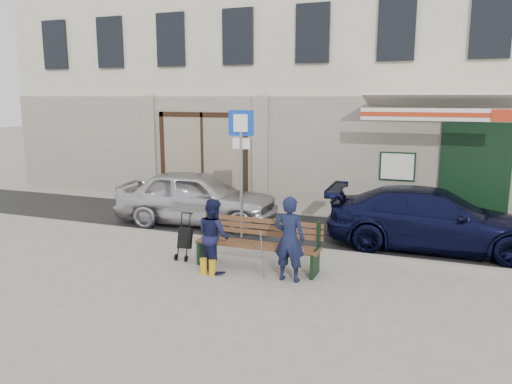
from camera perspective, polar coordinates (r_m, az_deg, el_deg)
The scene contains 11 objects.
ground at distance 9.37m, azimuth -1.81°, elevation -9.10°, with size 80.00×80.00×0.00m, color #9E9991.
asphalt_lane at distance 12.15m, azimuth 3.83°, elevation -4.38°, with size 60.00×3.20×0.01m, color #282828.
curb at distance 10.68m, azimuth 1.30°, elevation -6.22°, with size 60.00×0.18×0.12m, color #9E9384.
building at distance 17.01m, azimuth 9.62°, elevation 16.73°, with size 20.00×8.27×10.00m.
car_silver at distance 12.65m, azimuth -6.72°, elevation -0.61°, with size 1.64×4.08×1.39m, color silver.
car_navy at distance 11.20m, azimuth 19.63°, elevation -2.95°, with size 1.81×4.45×1.29m, color black.
parking_sign at distance 10.71m, azimuth -1.70°, elevation 4.32°, with size 0.53×0.14×2.91m.
bench at distance 9.44m, azimuth -0.10°, elevation -6.00°, with size 2.40×1.17×0.98m.
man at distance 8.74m, azimuth 3.83°, elevation -5.37°, with size 0.55×0.36×1.52m, color #131935.
woman at distance 9.25m, azimuth -4.87°, elevation -4.95°, with size 0.66×0.52×1.37m, color #15173B.
stroller at distance 10.08m, azimuth -8.13°, elevation -5.33°, with size 0.28×0.39×0.92m.
Camera 1 is at (3.40, -8.12, 3.20)m, focal length 35.00 mm.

